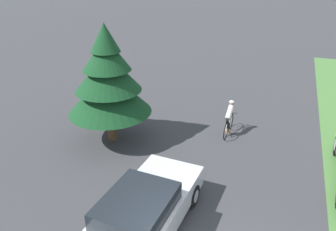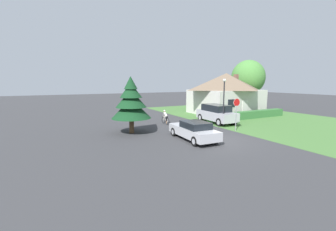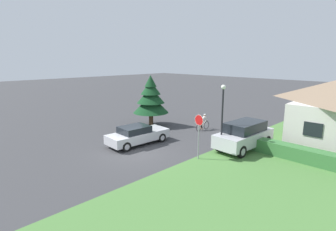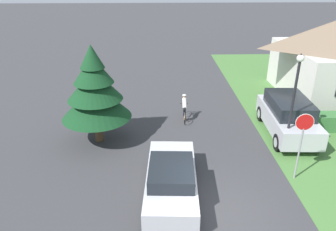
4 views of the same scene
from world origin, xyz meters
The scene contains 7 objects.
ground_plane centered at (0.00, 0.00, 0.00)m, with size 140.00×140.00×0.00m, color #38383A.
sedan_left_lane centered at (-1.45, 1.17, 0.68)m, with size 2.04×4.69×1.39m.
cyclist centered at (-0.47, 7.62, 0.69)m, with size 0.44×1.73×1.42m.
parked_suv_right centered at (4.52, 5.79, 0.98)m, with size 2.17×4.79×1.90m.
stop_sign centered at (3.52, 2.02, 1.98)m, with size 0.68×0.08×2.83m.
street_lamp centered at (3.84, 4.01, 2.96)m, with size 0.30×0.30×4.58m.
conifer_tall_near centered at (-4.77, 5.41, 2.58)m, with size 3.23×3.23×4.69m.
Camera 4 is at (-1.90, -8.70, 7.76)m, focal length 35.00 mm.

